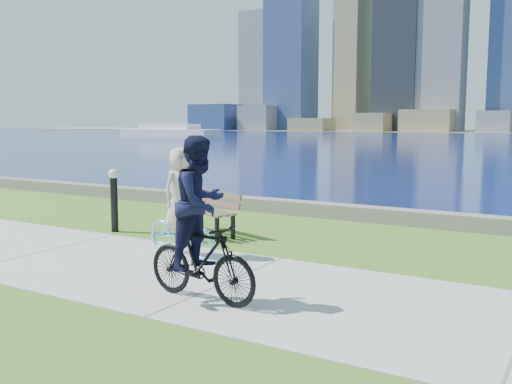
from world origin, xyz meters
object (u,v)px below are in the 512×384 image
cyclist_woman (181,216)px  cyclist_man (201,232)px  bollard_lamp (114,196)px  park_bench (206,208)px

cyclist_woman → cyclist_man: cyclist_man is taller
bollard_lamp → cyclist_woman: size_ratio=0.71×
bollard_lamp → cyclist_woman: bearing=-21.5°
park_bench → cyclist_man: size_ratio=0.86×
bollard_lamp → cyclist_man: size_ratio=0.63×
cyclist_woman → cyclist_man: (1.83, -1.90, 0.21)m
park_bench → cyclist_woman: 2.02m
bollard_lamp → cyclist_woman: (2.67, -1.05, -0.05)m
cyclist_woman → park_bench: bearing=35.0°
bollard_lamp → cyclist_man: (4.50, -2.95, 0.16)m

